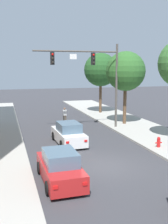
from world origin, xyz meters
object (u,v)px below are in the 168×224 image
object	(u,v)px
pedestrian_crossing_road	(65,115)
fire_hydrant	(159,142)
car_lead_white	(68,134)
street_tree_second	(126,71)
traffic_signal_mast	(94,70)
street_tree_third	(101,70)
car_following_red	(60,168)

from	to	relation	value
pedestrian_crossing_road	fire_hydrant	xyz separation A→B (m)	(4.35, -10.38, -0.41)
pedestrian_crossing_road	car_lead_white	bearing A→B (deg)	-100.15
car_lead_white	street_tree_second	xyz separation A→B (m)	(6.79, 5.01, 4.50)
traffic_signal_mast	street_tree_third	bearing A→B (deg)	66.38
pedestrian_crossing_road	fire_hydrant	distance (m)	11.26
pedestrian_crossing_road	street_tree_second	distance (m)	7.33
street_tree_third	car_following_red	bearing A→B (deg)	-115.10
pedestrian_crossing_road	street_tree_third	world-z (taller)	street_tree_third
car_following_red	street_tree_second	distance (m)	15.25
pedestrian_crossing_road	traffic_signal_mast	bearing A→B (deg)	-60.36
fire_hydrant	street_tree_second	world-z (taller)	street_tree_second
fire_hydrant	street_tree_third	size ratio (longest dim) A/B	0.10
traffic_signal_mast	pedestrian_crossing_road	bearing A→B (deg)	119.64
traffic_signal_mast	car_lead_white	size ratio (longest dim) A/B	1.76
car_following_red	fire_hydrant	world-z (taller)	car_following_red
car_lead_white	street_tree_second	bearing A→B (deg)	36.43
car_following_red	street_tree_second	size ratio (longest dim) A/B	0.61
traffic_signal_mast	car_lead_white	xyz separation A→B (m)	(-3.22, -3.88, -4.67)
street_tree_third	car_lead_white	bearing A→B (deg)	-119.37
car_following_red	car_lead_white	bearing A→B (deg)	73.52
traffic_signal_mast	fire_hydrant	bearing A→B (deg)	-70.86
traffic_signal_mast	pedestrian_crossing_road	size ratio (longest dim) A/B	4.62
car_following_red	traffic_signal_mast	bearing A→B (deg)	63.77
fire_hydrant	street_tree_second	size ratio (longest dim) A/B	0.10
car_lead_white	street_tree_second	world-z (taller)	street_tree_second
car_following_red	street_tree_third	distance (m)	21.21
fire_hydrant	car_lead_white	bearing A→B (deg)	151.08
street_tree_third	pedestrian_crossing_road	bearing A→B (deg)	-138.63
traffic_signal_mast	fire_hydrant	xyz separation A→B (m)	(2.43, -7.00, -4.88)
traffic_signal_mast	fire_hydrant	size ratio (longest dim) A/B	10.52
pedestrian_crossing_road	fire_hydrant	bearing A→B (deg)	-67.26
fire_hydrant	street_tree_second	xyz separation A→B (m)	(1.15, 8.13, 4.71)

